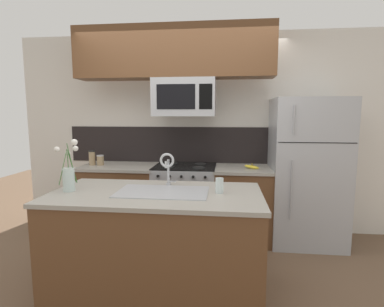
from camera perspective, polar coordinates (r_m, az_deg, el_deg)
The scene contains 17 objects.
ground_plane at distance 3.21m, azimuth -3.60°, elevation -21.65°, with size 10.00×10.00×0.00m, color brown.
rear_partition at distance 4.05m, azimuth 3.60°, elevation 3.80°, with size 5.20×0.10×2.60m, color silver.
splash_band at distance 4.03m, azimuth -0.73°, elevation 1.66°, with size 3.28×0.01×0.48m, color black.
back_counter_left at distance 4.05m, azimuth -13.34°, elevation -8.54°, with size 0.95×0.65×0.91m.
back_counter_right at distance 3.82m, azimuth 9.52°, elevation -9.38°, with size 0.70×0.65×0.91m.
stove_range at distance 3.85m, azimuth -1.31°, elevation -9.08°, with size 0.76×0.64×0.93m.
microwave at distance 3.67m, azimuth -1.42°, elevation 10.59°, with size 0.74×0.40×0.44m.
upper_cabinet_band at distance 3.73m, azimuth -3.53°, elevation 18.63°, with size 2.35×0.34×0.60m, color brown.
refrigerator at distance 3.86m, azimuth 20.96°, elevation -3.24°, with size 0.85×0.74×1.75m.
storage_jar_tall at distance 4.05m, azimuth -18.49°, elevation -0.77°, with size 0.08×0.08×0.19m.
storage_jar_medium at distance 4.02m, azimuth -17.07°, elevation -1.22°, with size 0.09×0.09×0.13m.
banana_bunch at distance 3.66m, azimuth 11.36°, elevation -2.52°, with size 0.19×0.12×0.08m.
island_counter at distance 2.71m, azimuth -6.68°, elevation -16.64°, with size 1.77×0.89×0.91m.
kitchen_sink at distance 2.56m, azimuth -5.60°, elevation -8.85°, with size 0.76×0.44×0.16m.
sink_faucet at distance 2.71m, azimuth -4.70°, elevation -2.15°, with size 0.14×0.14×0.31m.
drinking_glass at distance 2.51m, azimuth 5.24°, elevation -6.09°, with size 0.07×0.07×0.13m.
flower_vase at distance 2.76m, azimuth -22.39°, elevation -3.97°, with size 0.15×0.18×0.44m.
Camera 1 is at (0.50, -2.75, 1.56)m, focal length 28.00 mm.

